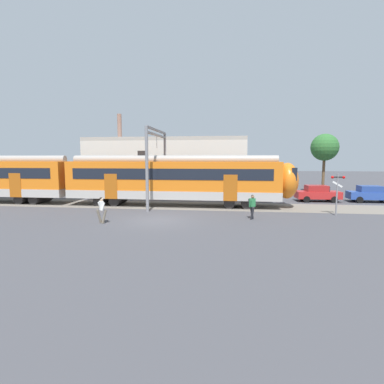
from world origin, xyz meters
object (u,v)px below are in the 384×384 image
at_px(pedestrian_green, 252,205).
at_px(parked_car_blue, 371,194).
at_px(commuter_train, 79,179).
at_px(parked_car_red, 317,193).
at_px(crossing_signal, 337,188).
at_px(pedestrian_white, 101,208).

relative_size(pedestrian_green, parked_car_blue, 0.41).
bearing_deg(commuter_train, parked_car_blue, 9.17).
xyz_separation_m(parked_car_red, crossing_signal, (-0.67, -7.14, 1.23)).
distance_m(commuter_train, crossing_signal, 21.22).
bearing_deg(commuter_train, crossing_signal, -8.18).
xyz_separation_m(pedestrian_white, parked_car_blue, (21.06, 11.86, -0.18)).
distance_m(commuter_train, parked_car_blue, 26.87).
xyz_separation_m(pedestrian_green, crossing_signal, (6.08, 2.08, 1.02)).
bearing_deg(commuter_train, parked_car_red, 10.75).
xyz_separation_m(pedestrian_green, parked_car_red, (6.76, 9.21, -0.21)).
xyz_separation_m(commuter_train, crossing_signal, (21.00, -3.02, -0.24)).
distance_m(parked_car_blue, crossing_signal, 9.21).
bearing_deg(pedestrian_white, commuter_train, 125.56).
relative_size(pedestrian_white, parked_car_red, 0.41).
distance_m(commuter_train, pedestrian_green, 15.82).
bearing_deg(crossing_signal, pedestrian_green, -161.14).
relative_size(commuter_train, pedestrian_green, 22.83).
bearing_deg(crossing_signal, pedestrian_white, -163.65).
bearing_deg(pedestrian_green, parked_car_blue, 39.03).
height_order(commuter_train, pedestrian_green, commuter_train).
relative_size(parked_car_red, parked_car_blue, 1.00).
height_order(commuter_train, crossing_signal, commuter_train).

